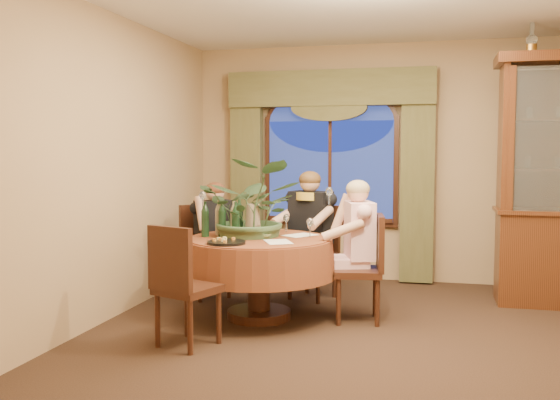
% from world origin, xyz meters
% --- Properties ---
extents(floor, '(5.00, 5.00, 0.00)m').
position_xyz_m(floor, '(0.00, 0.00, 0.00)').
color(floor, black).
rests_on(floor, ground).
extents(wall_back, '(4.50, 0.00, 4.50)m').
position_xyz_m(wall_back, '(0.00, 2.50, 1.40)').
color(wall_back, '#9F815D').
rests_on(wall_back, ground).
extents(window, '(1.62, 0.10, 1.32)m').
position_xyz_m(window, '(-0.60, 2.43, 1.30)').
color(window, navy).
rests_on(window, wall_back).
extents(arched_transom, '(1.60, 0.06, 0.44)m').
position_xyz_m(arched_transom, '(-0.60, 2.43, 2.08)').
color(arched_transom, navy).
rests_on(arched_transom, wall_back).
extents(drapery_left, '(0.38, 0.14, 2.32)m').
position_xyz_m(drapery_left, '(-1.63, 2.38, 1.18)').
color(drapery_left, '#4B4A26').
rests_on(drapery_left, floor).
extents(drapery_right, '(0.38, 0.14, 2.32)m').
position_xyz_m(drapery_right, '(0.43, 2.38, 1.18)').
color(drapery_right, '#4B4A26').
rests_on(drapery_right, floor).
extents(swag_valance, '(2.45, 0.16, 0.42)m').
position_xyz_m(swag_valance, '(-0.60, 2.35, 2.28)').
color(swag_valance, '#4B4A26').
rests_on(swag_valance, wall_back).
extents(dining_table, '(1.74, 1.74, 0.75)m').
position_xyz_m(dining_table, '(-0.93, 0.46, 0.38)').
color(dining_table, maroon).
rests_on(dining_table, floor).
extents(oil_lamp_left, '(0.11, 0.11, 0.34)m').
position_xyz_m(oil_lamp_left, '(1.52, 1.67, 2.66)').
color(oil_lamp_left, '#A5722D').
rests_on(oil_lamp_left, china_cabinet).
extents(chair_right, '(0.48, 0.48, 0.96)m').
position_xyz_m(chair_right, '(-0.04, 0.59, 0.48)').
color(chair_right, black).
rests_on(chair_right, floor).
extents(chair_back_right, '(0.54, 0.54, 0.96)m').
position_xyz_m(chair_back_right, '(-0.60, 1.35, 0.48)').
color(chair_back_right, black).
rests_on(chair_back_right, floor).
extents(chair_back, '(0.59, 0.59, 0.96)m').
position_xyz_m(chair_back, '(-1.70, 1.14, 0.48)').
color(chair_back, black).
rests_on(chair_back, floor).
extents(chair_front_left, '(0.54, 0.54, 0.96)m').
position_xyz_m(chair_front_left, '(-1.25, -0.45, 0.48)').
color(chair_front_left, black).
rests_on(chair_front_left, floor).
extents(person_pink, '(0.54, 0.56, 1.28)m').
position_xyz_m(person_pink, '(-0.04, 0.74, 0.64)').
color(person_pink, '#F1BDC8').
rests_on(person_pink, floor).
extents(person_back, '(0.59, 0.59, 1.22)m').
position_xyz_m(person_back, '(-1.60, 1.13, 0.61)').
color(person_back, black).
rests_on(person_back, floor).
extents(person_scarf, '(0.59, 0.57, 1.34)m').
position_xyz_m(person_scarf, '(-0.62, 1.36, 0.67)').
color(person_scarf, black).
rests_on(person_scarf, floor).
extents(stoneware_vase, '(0.16, 0.16, 0.29)m').
position_xyz_m(stoneware_vase, '(-1.03, 0.61, 0.90)').
color(stoneware_vase, '#8C715D').
rests_on(stoneware_vase, dining_table).
extents(centerpiece_plant, '(0.94, 1.05, 0.82)m').
position_xyz_m(centerpiece_plant, '(-1.00, 0.57, 1.36)').
color(centerpiece_plant, '#355132').
rests_on(centerpiece_plant, dining_table).
extents(olive_bowl, '(0.16, 0.16, 0.05)m').
position_xyz_m(olive_bowl, '(-0.88, 0.42, 0.77)').
color(olive_bowl, '#4D6036').
rests_on(olive_bowl, dining_table).
extents(cheese_platter, '(0.33, 0.33, 0.02)m').
position_xyz_m(cheese_platter, '(-1.09, 0.02, 0.76)').
color(cheese_platter, black).
rests_on(cheese_platter, dining_table).
extents(wine_bottle_0, '(0.07, 0.07, 0.33)m').
position_xyz_m(wine_bottle_0, '(-1.13, 0.40, 0.92)').
color(wine_bottle_0, black).
rests_on(wine_bottle_0, dining_table).
extents(wine_bottle_1, '(0.07, 0.07, 0.33)m').
position_xyz_m(wine_bottle_1, '(-1.43, 0.40, 0.92)').
color(wine_bottle_1, black).
rests_on(wine_bottle_1, dining_table).
extents(wine_bottle_2, '(0.07, 0.07, 0.33)m').
position_xyz_m(wine_bottle_2, '(-1.34, 0.54, 0.92)').
color(wine_bottle_2, tan).
rests_on(wine_bottle_2, dining_table).
extents(wine_bottle_3, '(0.07, 0.07, 0.33)m').
position_xyz_m(wine_bottle_3, '(-1.28, 0.44, 0.92)').
color(wine_bottle_3, black).
rests_on(wine_bottle_3, dining_table).
extents(wine_bottle_4, '(0.07, 0.07, 0.33)m').
position_xyz_m(wine_bottle_4, '(-1.17, 0.48, 0.92)').
color(wine_bottle_4, tan).
rests_on(wine_bottle_4, dining_table).
extents(wine_bottle_5, '(0.07, 0.07, 0.33)m').
position_xyz_m(wine_bottle_5, '(-1.19, 0.68, 0.92)').
color(wine_bottle_5, black).
rests_on(wine_bottle_5, dining_table).
extents(tasting_paper_0, '(0.32, 0.36, 0.00)m').
position_xyz_m(tasting_paper_0, '(-0.69, 0.22, 0.75)').
color(tasting_paper_0, white).
rests_on(tasting_paper_0, dining_table).
extents(tasting_paper_1, '(0.34, 0.37, 0.00)m').
position_xyz_m(tasting_paper_1, '(-0.59, 0.69, 0.75)').
color(tasting_paper_1, white).
rests_on(tasting_paper_1, dining_table).
extents(wine_glass_person_pink, '(0.07, 0.07, 0.18)m').
position_xyz_m(wine_glass_person_pink, '(-0.48, 0.60, 0.84)').
color(wine_glass_person_pink, silver).
rests_on(wine_glass_person_pink, dining_table).
extents(wine_glass_person_back, '(0.07, 0.07, 0.18)m').
position_xyz_m(wine_glass_person_back, '(-1.26, 0.79, 0.84)').
color(wine_glass_person_back, silver).
rests_on(wine_glass_person_back, dining_table).
extents(wine_glass_person_scarf, '(0.07, 0.07, 0.18)m').
position_xyz_m(wine_glass_person_scarf, '(-0.78, 0.91, 0.84)').
color(wine_glass_person_scarf, silver).
rests_on(wine_glass_person_scarf, dining_table).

